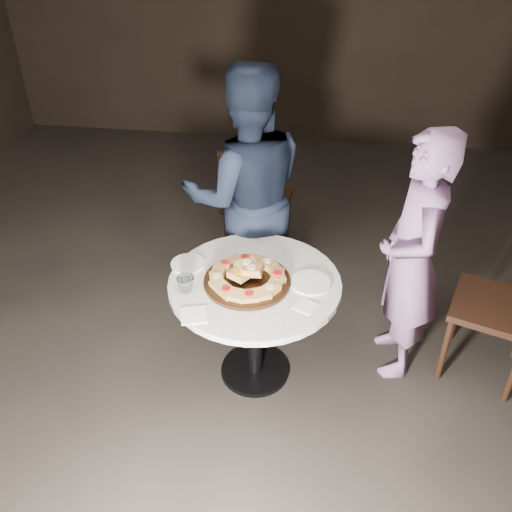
{
  "coord_description": "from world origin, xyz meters",
  "views": [
    {
      "loc": [
        0.38,
        -2.36,
        2.58
      ],
      "look_at": [
        0.05,
        0.08,
        0.83
      ],
      "focal_mm": 40.0,
      "sensor_mm": 36.0,
      "label": 1
    }
  ],
  "objects_px": {
    "water_glass": "(186,284)",
    "diner_teal": "(411,260)",
    "serving_board": "(247,281)",
    "chair_far": "(254,199)",
    "diner_navy": "(246,195)",
    "focaccia_pile": "(247,275)",
    "table": "(255,300)"
  },
  "relations": [
    {
      "from": "serving_board",
      "to": "diner_navy",
      "type": "height_order",
      "value": "diner_navy"
    },
    {
      "from": "serving_board",
      "to": "focaccia_pile",
      "type": "bearing_deg",
      "value": 95.7
    },
    {
      "from": "serving_board",
      "to": "diner_navy",
      "type": "bearing_deg",
      "value": 98.63
    },
    {
      "from": "water_glass",
      "to": "diner_teal",
      "type": "relative_size",
      "value": 0.06
    },
    {
      "from": "diner_navy",
      "to": "chair_far",
      "type": "bearing_deg",
      "value": -103.42
    },
    {
      "from": "serving_board",
      "to": "focaccia_pile",
      "type": "distance_m",
      "value": 0.04
    },
    {
      "from": "water_glass",
      "to": "diner_teal",
      "type": "bearing_deg",
      "value": 16.79
    },
    {
      "from": "table",
      "to": "chair_far",
      "type": "relative_size",
      "value": 1.19
    },
    {
      "from": "chair_far",
      "to": "table",
      "type": "bearing_deg",
      "value": 104.93
    },
    {
      "from": "chair_far",
      "to": "serving_board",
      "type": "bearing_deg",
      "value": 102.93
    },
    {
      "from": "water_glass",
      "to": "diner_navy",
      "type": "relative_size",
      "value": 0.06
    },
    {
      "from": "focaccia_pile",
      "to": "chair_far",
      "type": "bearing_deg",
      "value": 95.85
    },
    {
      "from": "diner_teal",
      "to": "water_glass",
      "type": "bearing_deg",
      "value": -79.09
    },
    {
      "from": "chair_far",
      "to": "diner_navy",
      "type": "xyz_separation_m",
      "value": [
        0.01,
        -0.46,
        0.29
      ]
    },
    {
      "from": "serving_board",
      "to": "diner_teal",
      "type": "bearing_deg",
      "value": 15.83
    },
    {
      "from": "serving_board",
      "to": "diner_teal",
      "type": "xyz_separation_m",
      "value": [
        0.87,
        0.25,
        0.05
      ]
    },
    {
      "from": "chair_far",
      "to": "focaccia_pile",
      "type": "bearing_deg",
      "value": 102.93
    },
    {
      "from": "focaccia_pile",
      "to": "chair_far",
      "type": "relative_size",
      "value": 0.44
    },
    {
      "from": "chair_far",
      "to": "diner_teal",
      "type": "xyz_separation_m",
      "value": [
        0.99,
        -0.92,
        0.21
      ]
    },
    {
      "from": "table",
      "to": "serving_board",
      "type": "bearing_deg",
      "value": -151.28
    },
    {
      "from": "focaccia_pile",
      "to": "water_glass",
      "type": "xyz_separation_m",
      "value": [
        -0.31,
        -0.11,
        -0.01
      ]
    },
    {
      "from": "focaccia_pile",
      "to": "chair_far",
      "type": "height_order",
      "value": "chair_far"
    },
    {
      "from": "chair_far",
      "to": "diner_teal",
      "type": "distance_m",
      "value": 1.37
    },
    {
      "from": "water_glass",
      "to": "table",
      "type": "bearing_deg",
      "value": 20.55
    },
    {
      "from": "table",
      "to": "focaccia_pile",
      "type": "height_order",
      "value": "focaccia_pile"
    },
    {
      "from": "diner_teal",
      "to": "focaccia_pile",
      "type": "bearing_deg",
      "value": -80.19
    },
    {
      "from": "serving_board",
      "to": "chair_far",
      "type": "height_order",
      "value": "chair_far"
    },
    {
      "from": "diner_navy",
      "to": "diner_teal",
      "type": "relative_size",
      "value": 1.1
    },
    {
      "from": "focaccia_pile",
      "to": "serving_board",
      "type": "bearing_deg",
      "value": -84.3
    },
    {
      "from": "diner_navy",
      "to": "table",
      "type": "bearing_deg",
      "value": 87.05
    },
    {
      "from": "serving_board",
      "to": "water_glass",
      "type": "height_order",
      "value": "water_glass"
    },
    {
      "from": "table",
      "to": "diner_navy",
      "type": "height_order",
      "value": "diner_navy"
    }
  ]
}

